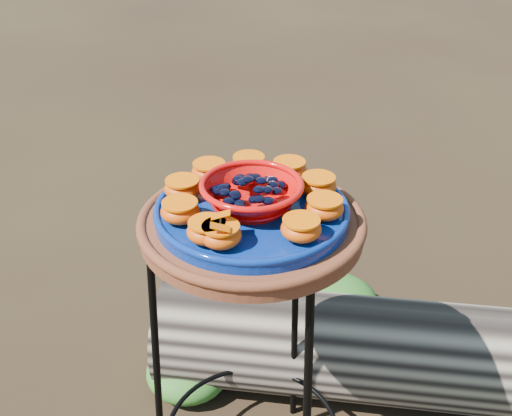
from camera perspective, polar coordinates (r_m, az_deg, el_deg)
The scene contains 19 objects.
plant_stand at distance 1.43m, azimuth -0.33°, elevation -14.08°, with size 0.44×0.44×0.70m, color black, non-canonical shape.
terracotta_saucer at distance 1.20m, azimuth -0.38°, elevation -1.59°, with size 0.42×0.42×0.03m, color #552115.
cobalt_plate at distance 1.19m, azimuth -0.39°, elevation -0.41°, with size 0.36×0.36×0.02m, color #021455.
red_bowl at distance 1.17m, azimuth -0.39°, elevation 1.14°, with size 0.18×0.18×0.05m, color red, non-canonical shape.
glass_gems at distance 1.15m, azimuth -0.40°, elevation 2.73°, with size 0.14×0.14×0.02m, color black, non-canonical shape.
orange_half_0 at distance 1.07m, azimuth -3.14°, elevation -2.44°, with size 0.07×0.07×0.04m, color #B73E0C.
orange_half_1 at distance 1.09m, azimuth 4.03°, elevation -1.87°, with size 0.07×0.07×0.04m, color #B73E0C.
orange_half_2 at distance 1.15m, azimuth 6.09°, elevation 0.01°, with size 0.07×0.07×0.04m, color #B73E0C.
orange_half_3 at distance 1.22m, azimuth 5.55°, elevation 2.00°, with size 0.07×0.07×0.04m, color #B73E0C.
orange_half_4 at distance 1.27m, azimuth 2.97°, elevation 3.41°, with size 0.07×0.07×0.04m, color #B73E0C.
orange_half_5 at distance 1.29m, azimuth -0.64°, elevation 3.86°, with size 0.07×0.07×0.04m, color #B73E0C.
orange_half_6 at distance 1.27m, azimuth -4.17°, elevation 3.25°, with size 0.07×0.07×0.04m, color #B73E0C.
orange_half_7 at distance 1.21m, azimuth -6.54°, elevation 1.72°, with size 0.07×0.07×0.04m, color #B73E0C.
orange_half_8 at distance 1.14m, azimuth -6.75°, elevation -0.30°, with size 0.07×0.07×0.04m, color #B73E0C.
orange_half_9 at distance 1.08m, azimuth -4.35°, elevation -2.08°, with size 0.07×0.07×0.04m, color #B73E0C.
butterfly at distance 1.05m, azimuth -3.18°, elevation -1.29°, with size 0.07×0.04×0.01m, color #CE4E00, non-canonical shape.
driftwood_log at distance 1.83m, azimuth 16.28°, elevation -12.54°, with size 1.54×0.40×0.29m, color black, non-canonical shape.
foliage_left at distance 1.85m, azimuth -6.06°, elevation -14.10°, with size 0.23×0.23×0.12m, color #285E23.
foliage_back at distance 2.07m, azimuth 7.04°, elevation -8.23°, with size 0.28×0.28×0.14m, color #285E23.
Camera 1 is at (0.51, -0.88, 1.36)m, focal length 45.00 mm.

